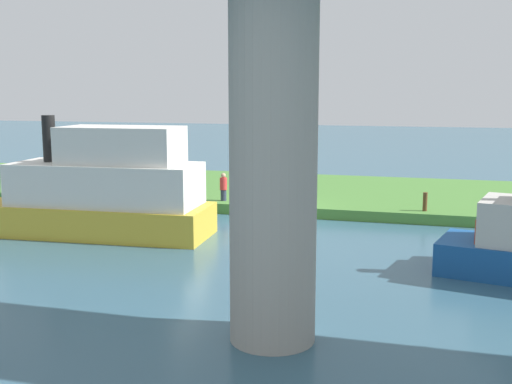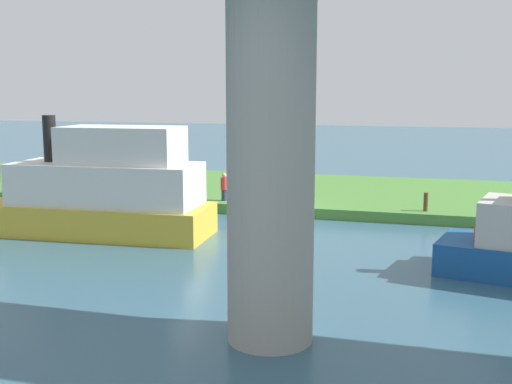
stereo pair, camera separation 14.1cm
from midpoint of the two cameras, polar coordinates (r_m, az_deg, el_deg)
name	(u,v)px [view 1 (the left image)]	position (r m, az deg, el deg)	size (l,w,h in m)	color
ground_plane	(271,217)	(29.68, 1.24, -2.27)	(160.00, 160.00, 0.00)	#386075
grassy_bank	(297,192)	(35.38, 3.65, -0.01)	(80.00, 12.00, 0.50)	#4C8438
bridge_pylon	(273,161)	(14.38, 1.29, 2.81)	(2.04, 2.04, 8.60)	#9E998E
person_on_bank	(223,187)	(31.07, -3.11, 0.49)	(0.41, 0.41, 1.39)	#2D334C
mooring_post	(425,202)	(29.40, 15.01, -0.86)	(0.20, 0.20, 0.85)	brown
motorboat_red	(102,191)	(26.50, -14.03, 0.06)	(9.77, 3.72, 4.91)	gold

